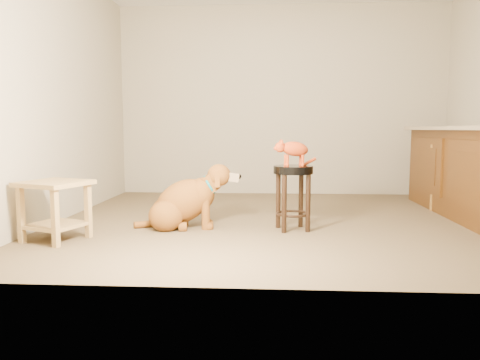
# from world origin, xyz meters

# --- Properties ---
(floor) EXTENTS (4.50, 4.00, 0.01)m
(floor) POSITION_xyz_m (0.00, 0.00, 0.00)
(floor) COLOR brown
(floor) RESTS_ON ground
(room_shell) EXTENTS (4.54, 4.04, 2.62)m
(room_shell) POSITION_xyz_m (0.00, 0.00, 1.68)
(room_shell) COLOR #A19A82
(room_shell) RESTS_ON ground
(cabinet_run) EXTENTS (0.70, 2.56, 0.94)m
(cabinet_run) POSITION_xyz_m (1.94, 0.30, 0.44)
(cabinet_run) COLOR #512F0E
(cabinet_run) RESTS_ON ground
(padded_stool) EXTENTS (0.36, 0.36, 0.58)m
(padded_stool) POSITION_xyz_m (0.05, -0.40, 0.41)
(padded_stool) COLOR black
(padded_stool) RESTS_ON ground
(wood_stool) EXTENTS (0.48, 0.48, 0.74)m
(wood_stool) POSITION_xyz_m (1.85, 0.82, 0.39)
(wood_stool) COLOR brown
(wood_stool) RESTS_ON ground
(side_table) EXTENTS (0.60, 0.60, 0.49)m
(side_table) POSITION_xyz_m (-1.91, -0.92, 0.32)
(side_table) COLOR #9D7E49
(side_table) RESTS_ON ground
(golden_retriever) EXTENTS (1.00, 0.52, 0.63)m
(golden_retriever) POSITION_xyz_m (-0.95, -0.38, 0.24)
(golden_retriever) COLOR brown
(golden_retriever) RESTS_ON ground
(tabby_kitten) EXTENTS (0.40, 0.22, 0.26)m
(tabby_kitten) POSITION_xyz_m (0.04, -0.40, 0.73)
(tabby_kitten) COLOR #97310F
(tabby_kitten) RESTS_ON padded_stool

